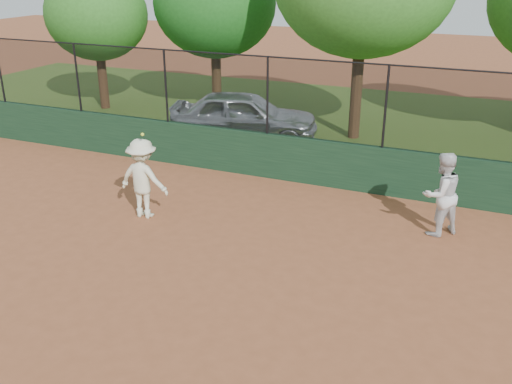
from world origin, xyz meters
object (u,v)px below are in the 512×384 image
at_px(parked_car, 244,116).
at_px(player_main, 143,179).
at_px(tree_1, 214,4).
at_px(tree_0, 96,15).
at_px(player_second, 441,194).

xyz_separation_m(parked_car, player_main, (0.32, -6.18, 0.11)).
height_order(player_main, tree_1, tree_1).
distance_m(player_main, tree_0, 10.96).
xyz_separation_m(parked_car, tree_0, (-6.75, 1.78, 2.71)).
bearing_deg(tree_1, parked_car, -50.49).
bearing_deg(tree_1, tree_0, -164.05).
bearing_deg(player_second, parked_car, -79.27).
distance_m(parked_car, tree_0, 7.49).
distance_m(tree_0, tree_1, 4.47).
bearing_deg(player_main, tree_1, 106.92).
distance_m(player_second, player_main, 6.42).
xyz_separation_m(player_main, tree_1, (-2.79, 9.18, 3.02)).
bearing_deg(parked_car, player_second, -139.97).
bearing_deg(tree_0, player_second, -25.34).
height_order(player_second, tree_0, tree_0).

